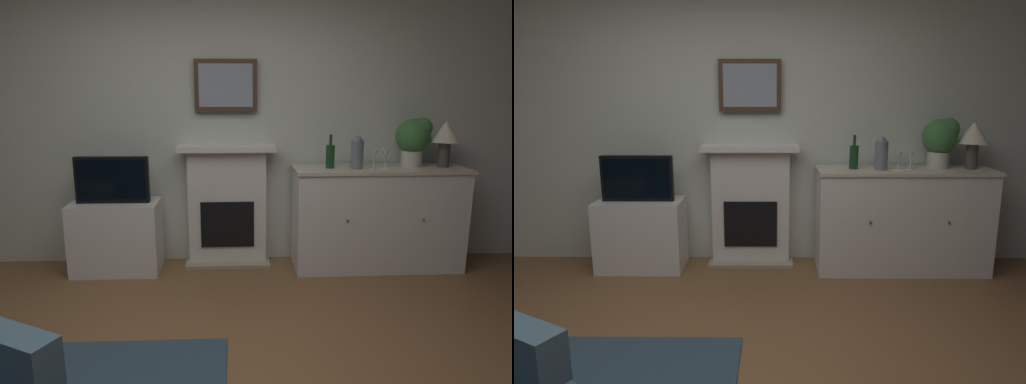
% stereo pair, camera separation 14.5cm
% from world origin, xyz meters
% --- Properties ---
extents(wall_rear, '(6.26, 0.06, 2.94)m').
position_xyz_m(wall_rear, '(0.00, 2.18, 1.47)').
color(wall_rear, silver).
rests_on(wall_rear, ground_plane).
extents(fireplace_unit, '(0.87, 0.30, 1.10)m').
position_xyz_m(fireplace_unit, '(0.16, 2.05, 0.55)').
color(fireplace_unit, white).
rests_on(fireplace_unit, ground_plane).
extents(framed_picture, '(0.55, 0.04, 0.45)m').
position_xyz_m(framed_picture, '(0.16, 2.09, 1.62)').
color(framed_picture, '#473323').
extents(sideboard_cabinet, '(1.51, 0.49, 0.92)m').
position_xyz_m(sideboard_cabinet, '(1.50, 1.87, 0.46)').
color(sideboard_cabinet, white).
rests_on(sideboard_cabinet, ground_plane).
extents(table_lamp, '(0.26, 0.26, 0.40)m').
position_xyz_m(table_lamp, '(2.06, 1.87, 1.20)').
color(table_lamp, '#4C4742').
rests_on(table_lamp, sideboard_cabinet).
extents(wine_bottle, '(0.08, 0.08, 0.29)m').
position_xyz_m(wine_bottle, '(1.05, 1.87, 1.02)').
color(wine_bottle, '#193F1E').
rests_on(wine_bottle, sideboard_cabinet).
extents(wine_glass_left, '(0.07, 0.07, 0.16)m').
position_xyz_m(wine_glass_left, '(1.42, 1.81, 1.04)').
color(wine_glass_left, silver).
rests_on(wine_glass_left, sideboard_cabinet).
extents(wine_glass_center, '(0.07, 0.07, 0.16)m').
position_xyz_m(wine_glass_center, '(1.53, 1.84, 1.04)').
color(wine_glass_center, silver).
rests_on(wine_glass_center, sideboard_cabinet).
extents(vase_decorative, '(0.11, 0.11, 0.28)m').
position_xyz_m(vase_decorative, '(1.27, 1.82, 1.06)').
color(vase_decorative, slate).
rests_on(vase_decorative, sideboard_cabinet).
extents(tv_cabinet, '(0.75, 0.42, 0.63)m').
position_xyz_m(tv_cabinet, '(-0.82, 1.89, 0.31)').
color(tv_cabinet, white).
rests_on(tv_cabinet, ground_plane).
extents(tv_set, '(0.62, 0.07, 0.40)m').
position_xyz_m(tv_set, '(-0.82, 1.86, 0.83)').
color(tv_set, black).
rests_on(tv_set, tv_cabinet).
extents(potted_plant_small, '(0.30, 0.30, 0.43)m').
position_xyz_m(potted_plant_small, '(1.80, 1.92, 1.17)').
color(potted_plant_small, beige).
rests_on(potted_plant_small, sideboard_cabinet).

